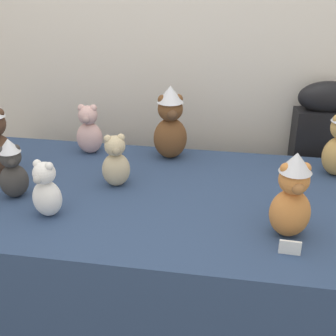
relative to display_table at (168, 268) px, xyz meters
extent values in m
cube|color=silver|center=(0.00, 0.73, 0.94)|extent=(7.00, 0.08, 2.60)
cube|color=navy|center=(0.00, 0.00, 0.00)|extent=(1.90, 0.96, 0.72)
cube|color=black|center=(0.66, 0.61, 0.10)|extent=(0.29, 0.16, 0.92)
ellipsoid|color=black|center=(0.66, 0.61, 0.62)|extent=(0.29, 0.16, 0.15)
ellipsoid|color=white|center=(-0.41, -0.22, 0.43)|extent=(0.13, 0.12, 0.14)
sphere|color=white|center=(-0.41, -0.22, 0.53)|extent=(0.08, 0.08, 0.08)
sphere|color=white|center=(-0.43, -0.22, 0.56)|extent=(0.03, 0.03, 0.03)
sphere|color=white|center=(-0.39, -0.23, 0.56)|extent=(0.03, 0.03, 0.03)
sphere|color=#B4B3AF|center=(-0.42, -0.26, 0.53)|extent=(0.03, 0.03, 0.03)
ellipsoid|color=brown|center=(-0.05, 0.37, 0.46)|extent=(0.19, 0.18, 0.19)
sphere|color=brown|center=(-0.05, 0.37, 0.60)|extent=(0.12, 0.12, 0.12)
sphere|color=brown|center=(-0.09, 0.36, 0.65)|extent=(0.04, 0.04, 0.04)
sphere|color=brown|center=(-0.02, 0.38, 0.65)|extent=(0.04, 0.04, 0.04)
sphere|color=brown|center=(-0.04, 0.32, 0.59)|extent=(0.05, 0.05, 0.05)
cone|color=silver|center=(-0.05, 0.37, 0.67)|extent=(0.12, 0.12, 0.08)
ellipsoid|color=#CCB78E|center=(-0.23, 0.05, 0.43)|extent=(0.15, 0.14, 0.14)
sphere|color=#CCB78E|center=(-0.23, 0.05, 0.54)|extent=(0.09, 0.09, 0.09)
sphere|color=#CCB78E|center=(-0.25, 0.04, 0.57)|extent=(0.03, 0.03, 0.03)
sphere|color=#CCB78E|center=(-0.20, 0.06, 0.57)|extent=(0.03, 0.03, 0.03)
sphere|color=#9D8E71|center=(-0.21, 0.02, 0.53)|extent=(0.04, 0.04, 0.04)
ellipsoid|color=beige|center=(-0.44, 0.36, 0.44)|extent=(0.14, 0.12, 0.15)
sphere|color=beige|center=(-0.44, 0.36, 0.55)|extent=(0.09, 0.09, 0.09)
sphere|color=beige|center=(-0.47, 0.36, 0.59)|extent=(0.03, 0.03, 0.03)
sphere|color=beige|center=(-0.41, 0.36, 0.59)|extent=(0.03, 0.03, 0.03)
sphere|color=#A88783|center=(-0.44, 0.32, 0.54)|extent=(0.04, 0.04, 0.04)
ellipsoid|color=#D17F3D|center=(0.45, -0.21, 0.45)|extent=(0.16, 0.15, 0.17)
sphere|color=#D17F3D|center=(0.45, -0.21, 0.57)|extent=(0.10, 0.10, 0.10)
sphere|color=#D17F3D|center=(0.42, -0.21, 0.61)|extent=(0.04, 0.04, 0.04)
sphere|color=#D17F3D|center=(0.48, -0.20, 0.61)|extent=(0.04, 0.04, 0.04)
sphere|color=#A06536|center=(0.46, -0.25, 0.57)|extent=(0.04, 0.04, 0.04)
cone|color=silver|center=(0.45, -0.21, 0.64)|extent=(0.11, 0.11, 0.07)
ellipsoid|color=#383533|center=(-0.59, -0.11, 0.43)|extent=(0.15, 0.14, 0.14)
sphere|color=#383533|center=(-0.59, -0.11, 0.53)|extent=(0.08, 0.08, 0.08)
sphere|color=#383533|center=(-0.62, -0.13, 0.56)|extent=(0.03, 0.03, 0.03)
sphere|color=#383533|center=(-0.57, -0.10, 0.56)|extent=(0.03, 0.03, 0.03)
sphere|color=#32302E|center=(-0.58, -0.14, 0.52)|extent=(0.03, 0.03, 0.03)
cone|color=silver|center=(-0.59, -0.11, 0.58)|extent=(0.09, 0.09, 0.05)
cube|color=white|center=(0.45, -0.32, 0.39)|extent=(0.07, 0.01, 0.05)
camera|label=1|loc=(0.27, -1.59, 1.25)|focal=49.02mm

